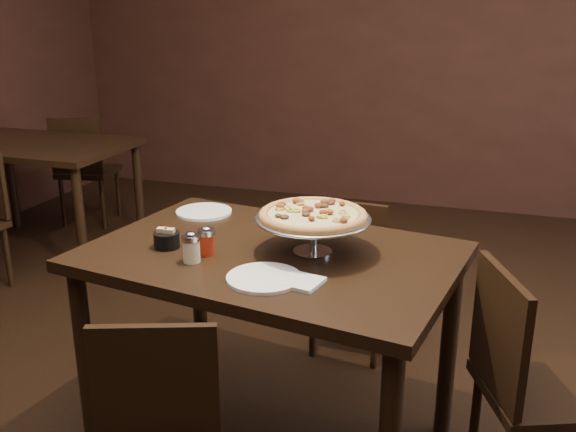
% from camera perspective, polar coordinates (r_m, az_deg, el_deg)
% --- Properties ---
extents(room, '(6.04, 7.04, 2.84)m').
position_cam_1_polar(room, '(2.20, -1.60, 10.92)').
color(room, black).
rests_on(room, ground).
extents(dining_table, '(1.44, 1.08, 0.83)m').
position_cam_1_polar(dining_table, '(2.39, -1.52, -5.57)').
color(dining_table, black).
rests_on(dining_table, ground).
extents(background_table, '(1.25, 0.84, 0.78)m').
position_cam_1_polar(background_table, '(4.78, -21.40, 4.86)').
color(background_table, black).
rests_on(background_table, ground).
extents(pizza_stand, '(0.42, 0.42, 0.17)m').
position_cam_1_polar(pizza_stand, '(2.29, 2.24, 0.02)').
color(pizza_stand, '#B9B9C0').
rests_on(pizza_stand, dining_table).
extents(parmesan_shaker, '(0.06, 0.06, 0.11)m').
position_cam_1_polar(parmesan_shaker, '(2.26, -8.59, -2.80)').
color(parmesan_shaker, beige).
rests_on(parmesan_shaker, dining_table).
extents(pepper_flake_shaker, '(0.06, 0.06, 0.11)m').
position_cam_1_polar(pepper_flake_shaker, '(2.31, -7.24, -2.25)').
color(pepper_flake_shaker, maroon).
rests_on(pepper_flake_shaker, dining_table).
extents(packet_caddy, '(0.10, 0.10, 0.07)m').
position_cam_1_polar(packet_caddy, '(2.41, -10.74, -2.04)').
color(packet_caddy, black).
rests_on(packet_caddy, dining_table).
extents(napkin_stack, '(0.15, 0.15, 0.01)m').
position_cam_1_polar(napkin_stack, '(2.07, 1.21, -5.89)').
color(napkin_stack, silver).
rests_on(napkin_stack, dining_table).
extents(plate_left, '(0.24, 0.24, 0.01)m').
position_cam_1_polar(plate_left, '(2.79, -7.49, 0.37)').
color(plate_left, white).
rests_on(plate_left, dining_table).
extents(plate_near, '(0.25, 0.25, 0.01)m').
position_cam_1_polar(plate_near, '(2.11, -2.14, -5.53)').
color(plate_near, white).
rests_on(plate_near, dining_table).
extents(serving_spatula, '(0.16, 0.16, 0.02)m').
position_cam_1_polar(serving_spatula, '(2.21, 0.74, -0.69)').
color(serving_spatula, '#B9B9C0').
rests_on(serving_spatula, pizza_stand).
extents(chair_far, '(0.41, 0.41, 0.83)m').
position_cam_1_polar(chair_far, '(3.15, 5.53, -4.78)').
color(chair_far, black).
rests_on(chair_far, ground).
extents(chair_side, '(0.53, 0.53, 0.86)m').
position_cam_1_polar(chair_side, '(2.40, 20.41, -13.34)').
color(chair_side, black).
rests_on(chair_side, ground).
extents(bg_chair_far, '(0.48, 0.48, 0.87)m').
position_cam_1_polar(bg_chair_far, '(5.31, -17.65, 4.23)').
color(bg_chair_far, black).
rests_on(bg_chair_far, ground).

